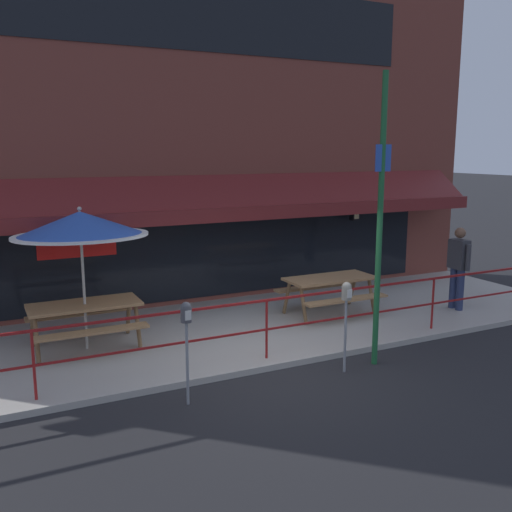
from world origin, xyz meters
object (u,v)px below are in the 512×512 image
picnic_table_left (85,313)px  parking_meter_far (346,300)px  picnic_table_centre (330,285)px  street_sign_pole (380,220)px  patio_umbrella_left (80,225)px  parking_meter_near (186,322)px  pedestrian_walking (458,264)px

picnic_table_left → parking_meter_far: size_ratio=1.27×
picnic_table_centre → picnic_table_left: bearing=178.1°
picnic_table_left → parking_meter_far: (3.40, -2.61, 0.44)m
picnic_table_centre → street_sign_pole: street_sign_pole is taller
street_sign_pole → patio_umbrella_left: bearing=148.4°
parking_meter_near → parking_meter_far: bearing=0.1°
picnic_table_centre → parking_meter_far: (-1.34, -2.45, 0.44)m
pedestrian_walking → parking_meter_near: bearing=-166.0°
pedestrian_walking → parking_meter_far: 4.25m
parking_meter_far → pedestrian_walking: bearing=22.3°
parking_meter_near → street_sign_pole: 3.38m
picnic_table_left → patio_umbrella_left: patio_umbrella_left is taller
patio_umbrella_left → parking_meter_near: (0.86, -2.56, -1.03)m
street_sign_pole → parking_meter_near: bearing=-178.6°
pedestrian_walking → street_sign_pole: size_ratio=0.38×
picnic_table_left → patio_umbrella_left: size_ratio=0.76×
street_sign_pole → parking_meter_far: bearing=-173.4°
picnic_table_left → patio_umbrella_left: 1.47m
parking_meter_near → pedestrian_walking: bearing=14.0°
picnic_table_left → parking_meter_far: parking_meter_far is taller
patio_umbrella_left → pedestrian_walking: patio_umbrella_left is taller
parking_meter_far → parking_meter_near: bearing=-179.9°
parking_meter_near → street_sign_pole: (3.17, 0.08, 1.16)m
picnic_table_left → street_sign_pole: (4.03, -2.53, 1.61)m
pedestrian_walking → picnic_table_left: bearing=172.3°
patio_umbrella_left → parking_meter_far: (3.40, -2.56, -1.03)m
picnic_table_centre → parking_meter_near: bearing=-147.7°
picnic_table_centre → pedestrian_walking: size_ratio=1.05×
pedestrian_walking → parking_meter_near: pedestrian_walking is taller
pedestrian_walking → parking_meter_far: size_ratio=1.20×
patio_umbrella_left → parking_meter_far: patio_umbrella_left is taller
parking_meter_near → parking_meter_far: size_ratio=1.00×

